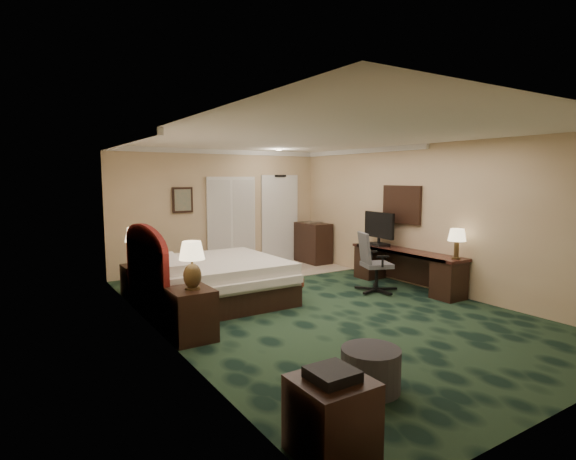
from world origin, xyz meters
TOP-DOWN VIEW (x-y plane):
  - floor at (0.00, 0.00)m, footprint 5.00×7.50m
  - ceiling at (0.00, 0.00)m, footprint 5.00×7.50m
  - wall_back at (0.00, 3.75)m, footprint 5.00×0.00m
  - wall_front at (0.00, -3.75)m, footprint 5.00×0.00m
  - wall_left at (-2.50, 0.00)m, footprint 0.00×7.50m
  - wall_right at (2.50, 0.00)m, footprint 0.00×7.50m
  - crown_molding at (0.00, 0.00)m, footprint 5.00×7.50m
  - tile_patch at (0.90, 2.90)m, footprint 3.20×1.70m
  - headboard at (-2.44, 1.00)m, footprint 0.12×2.00m
  - entry_door at (1.55, 3.72)m, footprint 1.02×0.06m
  - closet_doors at (0.25, 3.71)m, footprint 1.20×0.06m
  - wall_art at (-0.90, 3.71)m, footprint 0.45×0.06m
  - wall_mirror at (2.46, 0.60)m, footprint 0.05×0.95m
  - bed at (-1.29, 1.25)m, footprint 2.23×2.07m
  - nightstand_near at (-2.21, -0.24)m, footprint 0.53×0.61m
  - nightstand_far at (-2.26, 2.35)m, footprint 0.44×0.50m
  - lamp_near at (-2.19, -0.27)m, footprint 0.42×0.42m
  - lamp_far at (-2.25, 2.33)m, footprint 0.45×0.45m
  - bed_bench at (-0.21, 0.99)m, footprint 0.52×1.27m
  - ottoman at (-1.23, -2.52)m, footprint 0.63×0.63m
  - side_table at (-2.20, -3.14)m, footprint 0.55×0.55m
  - desk at (2.21, 0.22)m, footprint 0.53×2.46m
  - tv at (2.22, 0.96)m, footprint 0.16×0.88m
  - desk_lamp at (2.25, -0.86)m, footprint 0.34×0.34m
  - desk_chair at (1.51, 0.26)m, footprint 0.81×0.79m
  - minibar at (2.19, 3.20)m, footprint 0.52×0.93m

SIDE VIEW (x-z plane):
  - floor at x=0.00m, z-range 0.00..0.00m
  - tile_patch at x=0.90m, z-range 0.00..0.01m
  - ottoman at x=-1.23m, z-range 0.00..0.42m
  - bed_bench at x=-0.21m, z-range 0.00..0.42m
  - nightstand_far at x=-2.26m, z-range 0.00..0.55m
  - side_table at x=-2.20m, z-range 0.00..0.59m
  - nightstand_near at x=-2.21m, z-range 0.00..0.66m
  - bed at x=-1.29m, z-range 0.00..0.71m
  - desk at x=2.21m, z-range 0.00..0.71m
  - minibar at x=2.19m, z-range 0.00..0.98m
  - desk_chair at x=1.51m, z-range 0.00..1.10m
  - headboard at x=-2.44m, z-range 0.00..1.40m
  - lamp_far at x=-2.25m, z-range 0.55..1.22m
  - lamp_near at x=-2.19m, z-range 0.66..1.28m
  - desk_lamp at x=2.25m, z-range 0.71..1.23m
  - entry_door at x=1.55m, z-range -0.04..2.14m
  - closet_doors at x=0.25m, z-range 0.00..2.10m
  - tv at x=2.22m, z-range 0.71..1.39m
  - wall_back at x=0.00m, z-range 0.00..2.70m
  - wall_front at x=0.00m, z-range 0.00..2.70m
  - wall_left at x=-2.50m, z-range 0.00..2.70m
  - wall_right at x=2.50m, z-range 0.00..2.70m
  - wall_mirror at x=2.46m, z-range 1.18..1.93m
  - wall_art at x=-0.90m, z-range 1.33..1.88m
  - crown_molding at x=0.00m, z-range 2.60..2.70m
  - ceiling at x=0.00m, z-range 2.70..2.70m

